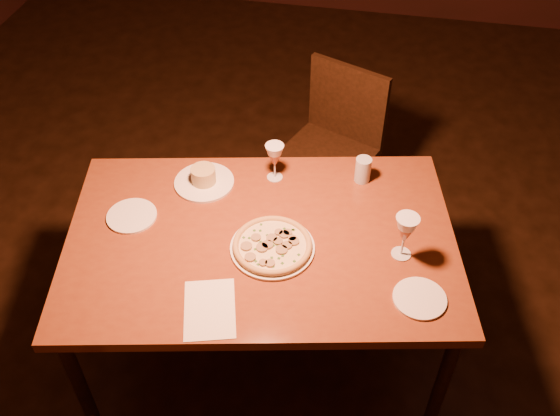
# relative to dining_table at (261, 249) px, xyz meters

# --- Properties ---
(floor) EXTENTS (7.00, 7.00, 0.00)m
(floor) POSITION_rel_dining_table_xyz_m (0.22, -0.06, -0.71)
(floor) COLOR #321D10
(floor) RESTS_ON ground
(dining_table) EXTENTS (1.60, 1.21, 0.77)m
(dining_table) POSITION_rel_dining_table_xyz_m (0.00, 0.00, 0.00)
(dining_table) COLOR brown
(dining_table) RESTS_ON floor
(chair_far) EXTENTS (0.56, 0.56, 0.88)m
(chair_far) POSITION_rel_dining_table_xyz_m (0.15, 0.96, -0.21)
(chair_far) COLOR black
(chair_far) RESTS_ON floor
(pizza_plate) EXTENTS (0.31, 0.31, 0.03)m
(pizza_plate) POSITION_rel_dining_table_xyz_m (0.05, -0.05, 0.09)
(pizza_plate) COLOR white
(pizza_plate) RESTS_ON dining_table
(ramekin_saucer) EXTENTS (0.24, 0.24, 0.08)m
(ramekin_saucer) POSITION_rel_dining_table_xyz_m (-0.29, 0.25, 0.09)
(ramekin_saucer) COLOR white
(ramekin_saucer) RESTS_ON dining_table
(wine_glass_far) EXTENTS (0.08, 0.08, 0.17)m
(wine_glass_far) POSITION_rel_dining_table_xyz_m (-0.02, 0.34, 0.15)
(wine_glass_far) COLOR #A55E44
(wine_glass_far) RESTS_ON dining_table
(wine_glass_right) EXTENTS (0.08, 0.08, 0.19)m
(wine_glass_right) POSITION_rel_dining_table_xyz_m (0.52, 0.02, 0.16)
(wine_glass_right) COLOR #A55E44
(wine_glass_right) RESTS_ON dining_table
(water_tumbler) EXTENTS (0.06, 0.06, 0.11)m
(water_tumbler) POSITION_rel_dining_table_xyz_m (0.33, 0.39, 0.12)
(water_tumbler) COLOR #AFB9BF
(water_tumbler) RESTS_ON dining_table
(side_plate_left) EXTENTS (0.19, 0.19, 0.01)m
(side_plate_left) POSITION_rel_dining_table_xyz_m (-0.51, 0.01, 0.07)
(side_plate_left) COLOR white
(side_plate_left) RESTS_ON dining_table
(side_plate_near) EXTENTS (0.18, 0.18, 0.01)m
(side_plate_near) POSITION_rel_dining_table_xyz_m (0.59, -0.18, 0.07)
(side_plate_near) COLOR white
(side_plate_near) RESTS_ON dining_table
(menu_card) EXTENTS (0.23, 0.28, 0.00)m
(menu_card) POSITION_rel_dining_table_xyz_m (-0.10, -0.36, 0.07)
(menu_card) COLOR white
(menu_card) RESTS_ON dining_table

